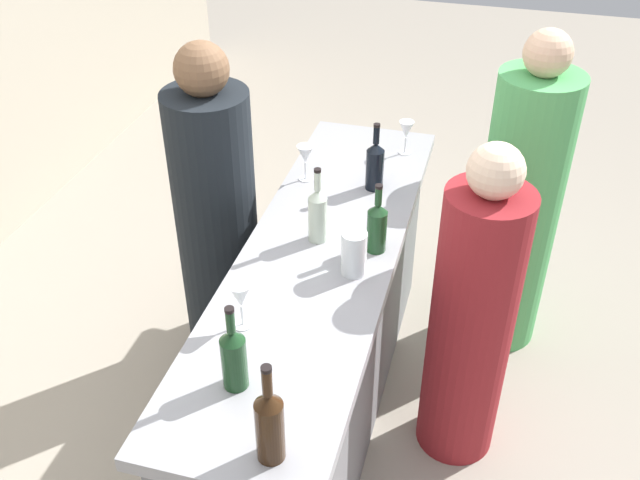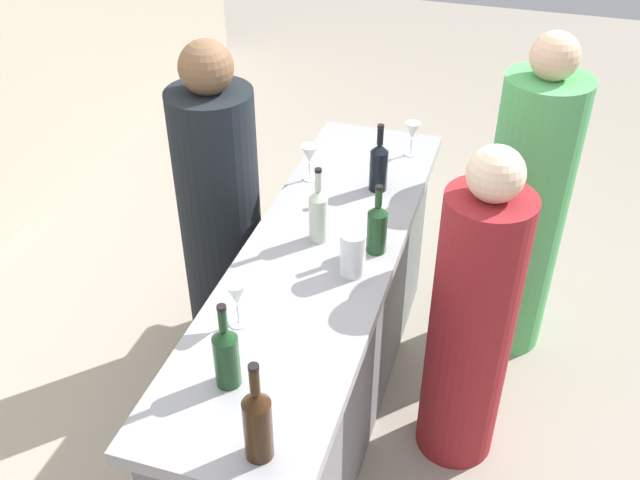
# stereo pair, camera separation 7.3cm
# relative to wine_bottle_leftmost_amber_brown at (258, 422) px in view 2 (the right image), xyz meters

# --- Properties ---
(ground_plane) EXTENTS (12.00, 12.00, 0.00)m
(ground_plane) POSITION_rel_wine_bottle_leftmost_amber_brown_xyz_m (0.92, 0.12, -1.03)
(ground_plane) COLOR #9E9384
(bar_counter) EXTENTS (2.08, 0.56, 0.90)m
(bar_counter) POSITION_rel_wine_bottle_leftmost_amber_brown_xyz_m (0.92, 0.12, -0.57)
(bar_counter) COLOR slate
(bar_counter) RESTS_ON ground
(wine_bottle_leftmost_amber_brown) EXTENTS (0.08, 0.08, 0.33)m
(wine_bottle_leftmost_amber_brown) POSITION_rel_wine_bottle_leftmost_amber_brown_xyz_m (0.00, 0.00, 0.00)
(wine_bottle_leftmost_amber_brown) COLOR #331E0F
(wine_bottle_leftmost_amber_brown) RESTS_ON bar_counter
(wine_bottle_second_left_olive_green) EXTENTS (0.08, 0.08, 0.29)m
(wine_bottle_second_left_olive_green) POSITION_rel_wine_bottle_leftmost_amber_brown_xyz_m (0.21, 0.18, -0.01)
(wine_bottle_second_left_olive_green) COLOR #193D1E
(wine_bottle_second_left_olive_green) RESTS_ON bar_counter
(wine_bottle_center_olive_green) EXTENTS (0.07, 0.07, 0.28)m
(wine_bottle_center_olive_green) POSITION_rel_wine_bottle_leftmost_amber_brown_xyz_m (0.98, -0.08, -0.02)
(wine_bottle_center_olive_green) COLOR #193D1E
(wine_bottle_center_olive_green) RESTS_ON bar_counter
(wine_bottle_second_right_clear_pale) EXTENTS (0.07, 0.07, 0.30)m
(wine_bottle_second_right_clear_pale) POSITION_rel_wine_bottle_leftmost_amber_brown_xyz_m (0.99, 0.14, -0.01)
(wine_bottle_second_right_clear_pale) COLOR #B7C6B2
(wine_bottle_second_right_clear_pale) RESTS_ON bar_counter
(wine_bottle_rightmost_near_black) EXTENTS (0.07, 0.07, 0.29)m
(wine_bottle_rightmost_near_black) POSITION_rel_wine_bottle_leftmost_amber_brown_xyz_m (1.41, 0.02, -0.01)
(wine_bottle_rightmost_near_black) COLOR black
(wine_bottle_rightmost_near_black) RESTS_ON bar_counter
(wine_glass_near_left) EXTENTS (0.07, 0.07, 0.16)m
(wine_glass_near_left) POSITION_rel_wine_bottle_leftmost_amber_brown_xyz_m (1.74, -0.06, -0.01)
(wine_glass_near_left) COLOR white
(wine_glass_near_left) RESTS_ON bar_counter
(wine_glass_near_center) EXTENTS (0.07, 0.07, 0.17)m
(wine_glass_near_center) POSITION_rel_wine_bottle_leftmost_amber_brown_xyz_m (0.46, 0.25, -0.01)
(wine_glass_near_center) COLOR white
(wine_glass_near_center) RESTS_ON bar_counter
(wine_glass_near_right) EXTENTS (0.07, 0.07, 0.16)m
(wine_glass_near_right) POSITION_rel_wine_bottle_leftmost_amber_brown_xyz_m (1.40, 0.31, -0.01)
(wine_glass_near_right) COLOR white
(wine_glass_near_right) RESTS_ON bar_counter
(water_pitcher) EXTENTS (0.09, 0.09, 0.17)m
(water_pitcher) POSITION_rel_wine_bottle_leftmost_amber_brown_xyz_m (0.83, -0.03, -0.04)
(water_pitcher) COLOR silver
(water_pitcher) RESTS_ON bar_counter
(person_left_guest) EXTENTS (0.40, 0.40, 1.40)m
(person_left_guest) POSITION_rel_wine_bottle_leftmost_amber_brown_xyz_m (0.96, -0.46, -0.38)
(person_left_guest) COLOR maroon
(person_left_guest) RESTS_ON ground
(person_center_guest) EXTENTS (0.45, 0.45, 1.54)m
(person_center_guest) POSITION_rel_wine_bottle_leftmost_amber_brown_xyz_m (1.70, -0.59, -0.32)
(person_center_guest) COLOR #4CA559
(person_center_guest) RESTS_ON ground
(person_right_guest) EXTENTS (0.43, 0.43, 1.54)m
(person_right_guest) POSITION_rel_wine_bottle_leftmost_amber_brown_xyz_m (1.22, 0.66, -0.32)
(person_right_guest) COLOR black
(person_right_guest) RESTS_ON ground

